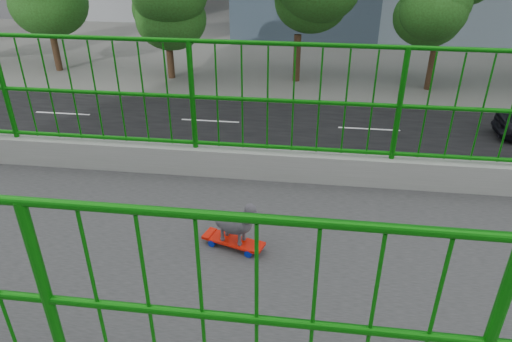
{
  "coord_description": "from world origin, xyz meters",
  "views": [
    {
      "loc": [
        2.92,
        5.19,
        9.46
      ],
      "look_at": [
        -1.26,
        4.66,
        7.13
      ],
      "focal_mm": 33.13,
      "sensor_mm": 36.0,
      "label": 1
    }
  ],
  "objects": [
    {
      "name": "car_7",
      "position": [
        -12.4,
        -0.22,
        0.75
      ],
      "size": [
        2.1,
        5.18,
        1.5
      ],
      "primitive_type": "imported",
      "rotation": [
        0.0,
        0.0,
        3.14
      ],
      "color": "gray",
      "rests_on": "ground"
    },
    {
      "name": "street_trees",
      "position": [
        -26.03,
        1.06,
        4.72
      ],
      "size": [
        5.3,
        60.4,
        7.26
      ],
      "color": "black",
      "rests_on": "ground"
    },
    {
      "name": "car_6",
      "position": [
        -9.2,
        -3.39,
        0.75
      ],
      "size": [
        2.5,
        5.43,
        1.51
      ],
      "primitive_type": "imported",
      "color": "silver",
      "rests_on": "ground"
    },
    {
      "name": "skateboard",
      "position": [
        -0.17,
        4.61,
        7.05
      ],
      "size": [
        0.3,
        0.55,
        0.07
      ],
      "rotation": [
        0.0,
        0.0,
        -0.3
      ],
      "color": "red",
      "rests_on": "footbridge"
    },
    {
      "name": "poodle",
      "position": [
        -0.17,
        4.63,
        7.26
      ],
      "size": [
        0.25,
        0.42,
        0.36
      ],
      "rotation": [
        0.0,
        0.0,
        -0.3
      ],
      "color": "#29272B",
      "rests_on": "skateboard"
    },
    {
      "name": "road",
      "position": [
        -13.0,
        0.0,
        0.01
      ],
      "size": [
        18.0,
        90.0,
        0.02
      ],
      "primitive_type": "cube",
      "color": "black",
      "rests_on": "ground"
    }
  ]
}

